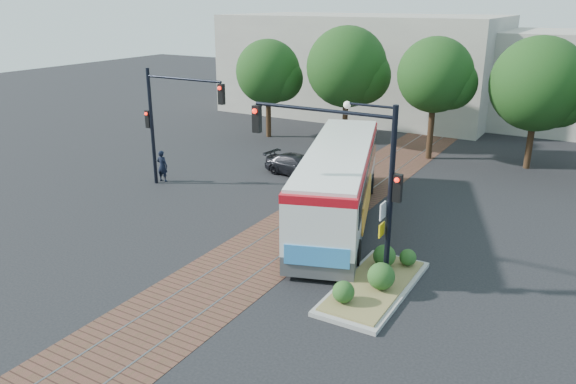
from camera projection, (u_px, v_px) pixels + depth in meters
name	position (u px, v px, depth m)	size (l,w,h in m)	color
ground	(268.00, 248.00, 21.88)	(120.00, 120.00, 0.00)	black
trackbed	(316.00, 216.00, 25.15)	(3.60, 40.00, 0.02)	#563127
tree_row	(432.00, 77.00, 33.15)	(26.40, 5.60, 7.67)	#382314
warehouses	(455.00, 71.00, 44.39)	(40.00, 13.00, 8.00)	#ADA899
city_bus	(338.00, 180.00, 24.18)	(6.36, 12.35, 3.26)	#414143
traffic_island	(376.00, 280.00, 18.75)	(2.20, 5.20, 1.13)	gray
signal_pole_main	(355.00, 165.00, 18.03)	(5.49, 0.46, 6.00)	black
signal_pole_left	(168.00, 113.00, 27.87)	(4.99, 0.34, 6.00)	black
officer	(162.00, 166.00, 29.69)	(0.62, 0.40, 1.69)	black
parked_car	(298.00, 165.00, 30.80)	(1.59, 3.92, 1.14)	black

